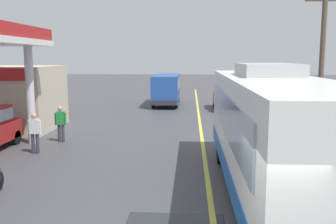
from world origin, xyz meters
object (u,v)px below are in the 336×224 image
object	(u,v)px
pedestrian_near_pump	(61,122)
minibus_opposing_lane	(167,87)
coach_bus_main	(272,136)
car_trailing_behind_bus	(226,96)
pedestrian_by_shop	(35,131)

from	to	relation	value
pedestrian_near_pump	minibus_opposing_lane	bearing A→B (deg)	73.87
coach_bus_main	pedestrian_near_pump	world-z (taller)	coach_bus_main
car_trailing_behind_bus	pedestrian_by_shop	bearing A→B (deg)	-122.94
coach_bus_main	pedestrian_near_pump	bearing A→B (deg)	142.13
coach_bus_main	minibus_opposing_lane	xyz separation A→B (m)	(-4.21, 20.14, -0.25)
pedestrian_near_pump	pedestrian_by_shop	xyz separation A→B (m)	(-0.32, -2.14, 0.00)
coach_bus_main	pedestrian_by_shop	xyz separation A→B (m)	(-8.51, 4.23, -0.79)
minibus_opposing_lane	car_trailing_behind_bus	size ratio (longest dim) A/B	1.46
minibus_opposing_lane	coach_bus_main	bearing A→B (deg)	-78.20
pedestrian_near_pump	pedestrian_by_shop	distance (m)	2.16
minibus_opposing_lane	pedestrian_near_pump	world-z (taller)	minibus_opposing_lane
minibus_opposing_lane	car_trailing_behind_bus	xyz separation A→B (m)	(4.60, -2.17, -0.46)
minibus_opposing_lane	pedestrian_by_shop	distance (m)	16.49
minibus_opposing_lane	pedestrian_near_pump	distance (m)	14.34
coach_bus_main	minibus_opposing_lane	bearing A→B (deg)	101.80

